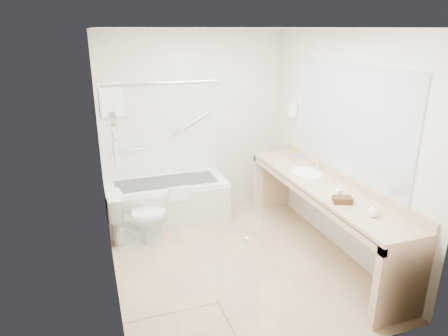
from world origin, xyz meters
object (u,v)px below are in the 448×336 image
object	(u,v)px
toilet	(139,217)
vanity_counter	(321,200)
amenity_basket	(342,200)
water_bottle_left	(299,162)
bathtub	(167,200)

from	to	relation	value
toilet	vanity_counter	bearing A→B (deg)	-111.99
amenity_basket	water_bottle_left	xyz separation A→B (m)	(0.12, 1.10, 0.05)
vanity_counter	water_bottle_left	size ratio (longest dim) A/B	15.74
amenity_basket	water_bottle_left	bearing A→B (deg)	83.65
bathtub	vanity_counter	world-z (taller)	vanity_counter
bathtub	vanity_counter	bearing A→B (deg)	-42.35
amenity_basket	bathtub	bearing A→B (deg)	126.50
toilet	amenity_basket	size ratio (longest dim) A/B	3.77
bathtub	water_bottle_left	size ratio (longest dim) A/B	9.32
toilet	amenity_basket	distance (m)	2.38
bathtub	vanity_counter	size ratio (longest dim) A/B	0.59
toilet	water_bottle_left	xyz separation A→B (m)	(1.99, -0.28, 0.59)
vanity_counter	water_bottle_left	distance (m)	0.64
toilet	bathtub	bearing A→B (deg)	-38.57
bathtub	amenity_basket	size ratio (longest dim) A/B	8.61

